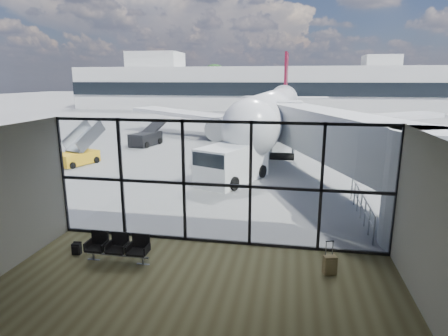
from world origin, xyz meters
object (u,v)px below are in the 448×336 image
(backpack, at_px, (77,249))
(service_van, at_px, (231,163))
(seating_row, at_px, (119,246))
(airliner, at_px, (275,109))
(suitcase, at_px, (330,265))
(belt_loader, at_px, (147,138))
(mobile_stairs, at_px, (77,156))

(backpack, xyz_separation_m, service_van, (3.70, 10.23, 0.90))
(seating_row, relative_size, backpack, 4.88)
(airliner, bearing_deg, suitcase, -81.11)
(airliner, height_order, belt_loader, airliner)
(backpack, bearing_deg, suitcase, -2.51)
(suitcase, bearing_deg, seating_row, 164.22)
(seating_row, bearing_deg, backpack, 174.78)
(belt_loader, bearing_deg, airliner, 43.49)
(seating_row, height_order, airliner, airliner)
(service_van, relative_size, belt_loader, 1.20)
(seating_row, xyz_separation_m, backpack, (-1.64, 0.15, -0.31))
(seating_row, distance_m, service_van, 10.60)
(service_van, distance_m, belt_loader, 14.25)
(mobile_stairs, bearing_deg, seating_row, -34.75)
(seating_row, xyz_separation_m, service_van, (2.06, 10.38, 0.59))
(airliner, height_order, service_van, airliner)
(mobile_stairs, bearing_deg, belt_loader, 96.40)
(belt_loader, height_order, mobile_stairs, mobile_stairs)
(backpack, distance_m, mobile_stairs, 14.87)
(belt_loader, bearing_deg, seating_row, -59.72)
(service_van, xyz_separation_m, belt_loader, (-9.47, 10.63, -0.44))
(seating_row, xyz_separation_m, suitcase, (6.75, 0.31, -0.20))
(backpack, xyz_separation_m, airliner, (5.27, 27.94, 2.66))
(suitcase, relative_size, belt_loader, 0.23)
(seating_row, relative_size, airliner, 0.06)
(suitcase, relative_size, airliner, 0.03)
(suitcase, height_order, airliner, airliner)
(belt_loader, bearing_deg, backpack, -63.68)
(backpack, relative_size, mobile_stairs, 0.12)
(backpack, xyz_separation_m, belt_loader, (-5.78, 20.87, 0.46))
(seating_row, xyz_separation_m, belt_loader, (-7.41, 21.02, 0.15))
(backpack, height_order, suitcase, suitcase)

